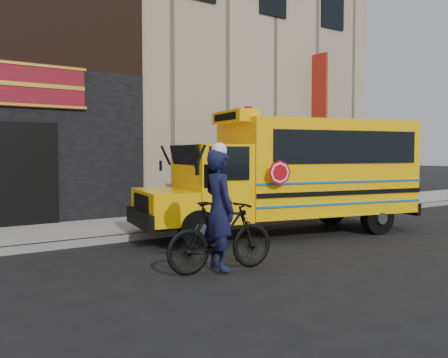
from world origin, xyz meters
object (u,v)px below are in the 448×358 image
school_bus (294,171)px  sign_pole (258,163)px  cyclist (219,212)px  bicycle (221,236)px

school_bus → sign_pole: 1.48m
sign_pole → cyclist: 5.34m
school_bus → bicycle: (-3.73, -2.15, -0.92)m
bicycle → cyclist: bearing=107.5°
school_bus → bicycle: bearing=-150.0°
bicycle → cyclist: size_ratio=0.99×
sign_pole → bicycle: 5.37m
sign_pole → cyclist: bearing=-136.8°
sign_pole → bicycle: size_ratio=1.57×
sign_pole → bicycle: bearing=-136.5°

